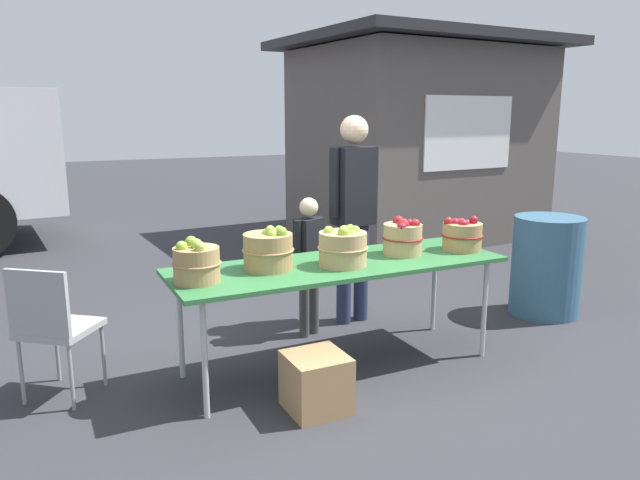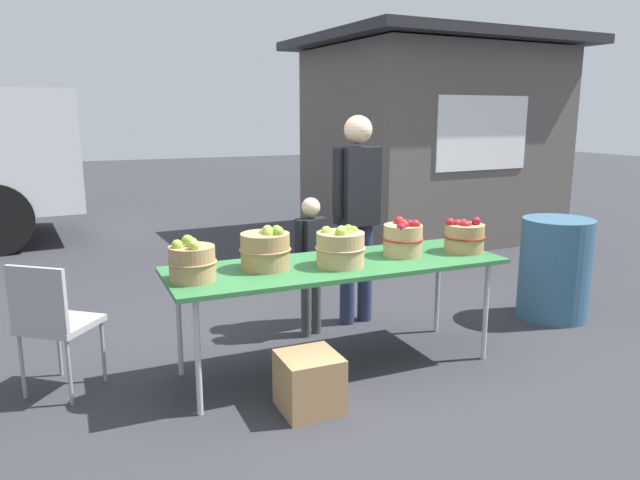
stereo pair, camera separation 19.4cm
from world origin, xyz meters
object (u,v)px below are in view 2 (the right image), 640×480
apple_basket_green_2 (341,248)px  child_customer (311,255)px  apple_basket_green_1 (266,249)px  folding_chair (52,318)px  apple_basket_green_0 (192,262)px  apple_basket_red_1 (464,236)px  produce_crate (309,382)px  trash_barrel (555,269)px  apple_basket_red_0 (403,238)px  vendor_adult (357,203)px  market_table (338,269)px

apple_basket_green_2 → child_customer: bearing=83.3°
apple_basket_green_1 → folding_chair: apple_basket_green_1 is taller
apple_basket_green_0 → apple_basket_red_1: (1.98, -0.02, -0.00)m
produce_crate → trash_barrel: bearing=15.2°
apple_basket_red_0 → folding_chair: size_ratio=0.34×
vendor_adult → apple_basket_red_0: bearing=83.1°
apple_basket_green_0 → trash_barrel: bearing=4.4°
apple_basket_green_2 → apple_basket_red_0: bearing=9.7°
apple_basket_red_1 → trash_barrel: 1.27m
market_table → apple_basket_red_0: size_ratio=7.78×
produce_crate → vendor_adult: bearing=53.2°
trash_barrel → produce_crate: size_ratio=2.50×
apple_basket_green_2 → trash_barrel: bearing=7.3°
apple_basket_green_1 → vendor_adult: bearing=35.0°
folding_chair → trash_barrel: bearing=-143.4°
apple_basket_red_0 → apple_basket_green_1: bearing=177.8°
apple_basket_red_0 → vendor_adult: vendor_adult is taller
vendor_adult → child_customer: bearing=10.4°
apple_basket_green_1 → apple_basket_red_1: 1.49m
apple_basket_green_1 → apple_basket_green_0: bearing=-169.2°
apple_basket_green_1 → apple_basket_red_1: size_ratio=1.11×
market_table → folding_chair: 1.84m
apple_basket_green_0 → apple_basket_red_0: apple_basket_red_0 is taller
apple_basket_green_2 → trash_barrel: 2.24m
market_table → vendor_adult: 0.99m
market_table → apple_basket_green_2: apple_basket_green_2 is taller
apple_basket_green_0 → produce_crate: size_ratio=0.86×
apple_basket_green_0 → apple_basket_green_1: size_ratio=0.88×
market_table → produce_crate: size_ratio=6.64×
apple_basket_green_1 → apple_basket_green_2: apple_basket_green_1 is taller
trash_barrel → vendor_adult: bearing=160.6°
apple_basket_green_2 → apple_basket_red_0: 0.54m
apple_basket_green_0 → vendor_adult: vendor_adult is taller
apple_basket_red_1 → apple_basket_red_0: bearing=171.5°
apple_basket_green_2 → apple_basket_red_1: 1.01m
apple_basket_red_0 → folding_chair: bearing=172.5°
market_table → vendor_adult: size_ratio=1.33×
apple_basket_green_2 → trash_barrel: size_ratio=0.39×
market_table → apple_basket_red_1: apple_basket_red_1 is taller
market_table → apple_basket_green_0: size_ratio=7.74×
vendor_adult → produce_crate: 1.80m
apple_basket_green_2 → folding_chair: (-1.78, 0.39, -0.37)m
apple_basket_green_0 → apple_basket_green_2: 0.98m
apple_basket_green_2 → vendor_adult: vendor_adult is taller
folding_chair → produce_crate: folding_chair is taller
apple_basket_green_2 → folding_chair: size_ratio=0.39×
apple_basket_red_1 → apple_basket_green_0: bearing=179.6°
vendor_adult → folding_chair: size_ratio=2.01×
apple_basket_green_0 → trash_barrel: apple_basket_green_0 is taller
folding_chair → produce_crate: (1.38, -0.81, -0.34)m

